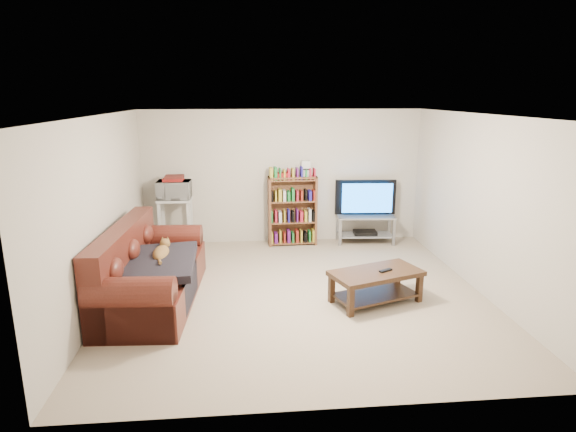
{
  "coord_description": "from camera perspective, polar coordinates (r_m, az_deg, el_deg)",
  "views": [
    {
      "loc": [
        -0.7,
        -6.08,
        2.65
      ],
      "look_at": [
        -0.1,
        0.4,
        1.0
      ],
      "focal_mm": 30.0,
      "sensor_mm": 36.0,
      "label": 1
    }
  ],
  "objects": [
    {
      "name": "coffee_table",
      "position": [
        6.42,
        10.37,
        -7.53
      ],
      "size": [
        1.3,
        0.94,
        0.43
      ],
      "rotation": [
        0.0,
        0.0,
        0.34
      ],
      "color": "#392314",
      "rests_on": "floor"
    },
    {
      "name": "wall_front",
      "position": [
        3.93,
        5.43,
        -7.51
      ],
      "size": [
        5.0,
        0.0,
        5.0
      ],
      "primitive_type": "plane",
      "rotation": [
        -1.57,
        0.0,
        0.0
      ],
      "color": "beige",
      "rests_on": "ground"
    },
    {
      "name": "wall_left",
      "position": [
        6.5,
        -21.21,
        0.36
      ],
      "size": [
        0.0,
        5.0,
        5.0
      ],
      "primitive_type": "plane",
      "rotation": [
        1.57,
        0.0,
        1.57
      ],
      "color": "beige",
      "rests_on": "ground"
    },
    {
      "name": "ceiling",
      "position": [
        6.13,
        1.31,
        11.88
      ],
      "size": [
        5.0,
        5.0,
        0.0
      ],
      "primitive_type": "plane",
      "rotation": [
        3.14,
        0.0,
        0.0
      ],
      "color": "white",
      "rests_on": "ground"
    },
    {
      "name": "remote",
      "position": [
        6.39,
        11.49,
        -6.34
      ],
      "size": [
        0.19,
        0.14,
        0.02
      ],
      "primitive_type": "cube",
      "rotation": [
        0.0,
        0.0,
        0.49
      ],
      "color": "black",
      "rests_on": "coffee_table"
    },
    {
      "name": "blanket",
      "position": [
        6.32,
        -15.19,
        -5.41
      ],
      "size": [
        0.95,
        1.21,
        0.2
      ],
      "primitive_type": "cube",
      "rotation": [
        0.05,
        -0.04,
        0.02
      ],
      "color": "black",
      "rests_on": "sofa"
    },
    {
      "name": "game_boxes",
      "position": [
        8.43,
        -13.43,
        4.25
      ],
      "size": [
        0.34,
        0.3,
        0.05
      ],
      "primitive_type": "cube",
      "rotation": [
        0.0,
        0.0,
        -0.02
      ],
      "color": "maroon",
      "rests_on": "microwave"
    },
    {
      "name": "dvd_player",
      "position": [
        8.94,
        9.11,
        -1.94
      ],
      "size": [
        0.43,
        0.32,
        0.06
      ],
      "primitive_type": "cube",
      "rotation": [
        0.0,
        0.0,
        -0.08
      ],
      "color": "black",
      "rests_on": "tv_stand"
    },
    {
      "name": "wall_back",
      "position": [
        8.73,
        -0.63,
        4.66
      ],
      "size": [
        5.0,
        0.0,
        5.0
      ],
      "primitive_type": "plane",
      "rotation": [
        1.57,
        0.0,
        0.0
      ],
      "color": "beige",
      "rests_on": "ground"
    },
    {
      "name": "bookshelf",
      "position": [
        8.61,
        0.53,
        0.74
      ],
      "size": [
        0.87,
        0.3,
        1.25
      ],
      "rotation": [
        0.0,
        0.0,
        0.04
      ],
      "color": "brown",
      "rests_on": "floor"
    },
    {
      "name": "sofa",
      "position": [
        6.59,
        -16.4,
        -6.84
      ],
      "size": [
        1.15,
        2.42,
        1.01
      ],
      "rotation": [
        0.0,
        0.0,
        -0.06
      ],
      "color": "#4F1C14",
      "rests_on": "floor"
    },
    {
      "name": "microwave",
      "position": [
        8.46,
        -13.36,
        3.04
      ],
      "size": [
        0.57,
        0.39,
        0.31
      ],
      "primitive_type": "imported",
      "rotation": [
        0.0,
        0.0,
        -0.02
      ],
      "color": "silver",
      "rests_on": "microwave_stand"
    },
    {
      "name": "wall_right",
      "position": [
        7.02,
        21.96,
        1.27
      ],
      "size": [
        0.0,
        5.0,
        5.0
      ],
      "primitive_type": "plane",
      "rotation": [
        1.57,
        0.0,
        -1.57
      ],
      "color": "beige",
      "rests_on": "ground"
    },
    {
      "name": "shelf_clutter",
      "position": [
        8.5,
        1.19,
        5.44
      ],
      "size": [
        0.64,
        0.21,
        0.28
      ],
      "rotation": [
        0.0,
        0.0,
        0.04
      ],
      "color": "silver",
      "rests_on": "bookshelf"
    },
    {
      "name": "tv_stand",
      "position": [
        8.89,
        9.15,
        -0.97
      ],
      "size": [
        1.06,
        0.54,
        0.51
      ],
      "rotation": [
        0.0,
        0.0,
        -0.08
      ],
      "color": "#999EA3",
      "rests_on": "floor"
    },
    {
      "name": "microwave_stand",
      "position": [
        8.57,
        -13.18,
        -0.12
      ],
      "size": [
        0.58,
        0.43,
        0.91
      ],
      "rotation": [
        0.0,
        0.0,
        -0.02
      ],
      "color": "silver",
      "rests_on": "floor"
    },
    {
      "name": "cat",
      "position": [
        6.49,
        -14.81,
        -4.28
      ],
      "size": [
        0.29,
        0.66,
        0.19
      ],
      "primitive_type": null,
      "rotation": [
        0.0,
        0.0,
        -0.06
      ],
      "color": "brown",
      "rests_on": "sofa"
    },
    {
      "name": "floor",
      "position": [
        6.67,
        1.19,
        -9.19
      ],
      "size": [
        5.0,
        5.0,
        0.0
      ],
      "primitive_type": "plane",
      "color": "tan",
      "rests_on": "ground"
    },
    {
      "name": "television",
      "position": [
        8.78,
        9.27,
        2.09
      ],
      "size": [
        1.11,
        0.23,
        0.64
      ],
      "primitive_type": "imported",
      "rotation": [
        0.0,
        0.0,
        3.07
      ],
      "color": "black",
      "rests_on": "tv_stand"
    }
  ]
}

